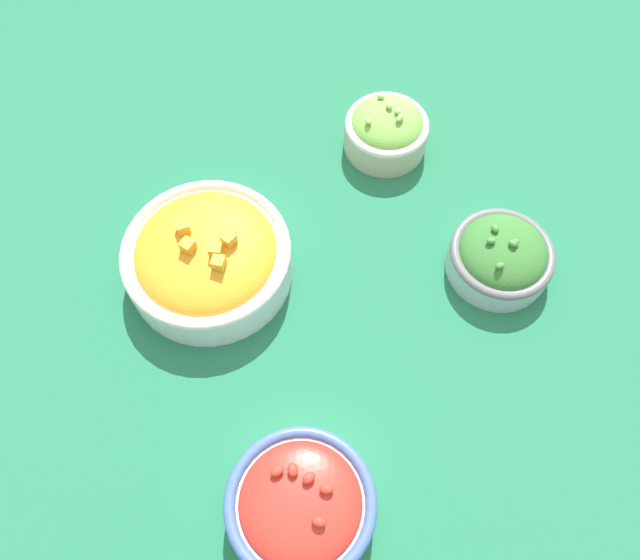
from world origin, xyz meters
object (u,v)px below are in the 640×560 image
(bowl_squash, at_px, (207,257))
(bowl_lettuce, at_px, (386,130))
(bowl_cherry_tomatoes, at_px, (301,505))
(bowl_broccoli, at_px, (501,256))

(bowl_squash, relative_size, bowl_lettuce, 1.79)
(bowl_squash, relative_size, bowl_cherry_tomatoes, 1.34)
(bowl_cherry_tomatoes, xyz_separation_m, bowl_lettuce, (-0.43, -0.22, -0.00))
(bowl_squash, height_order, bowl_lettuce, bowl_squash)
(bowl_squash, bearing_deg, bowl_lettuce, 171.56)
(bowl_broccoli, height_order, bowl_lettuce, bowl_lettuce)
(bowl_squash, relative_size, bowl_broccoli, 1.59)
(bowl_broccoli, xyz_separation_m, bowl_cherry_tomatoes, (0.37, 0.00, 0.01))
(bowl_squash, height_order, bowl_broccoli, bowl_squash)
(bowl_broccoli, distance_m, bowl_lettuce, 0.23)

